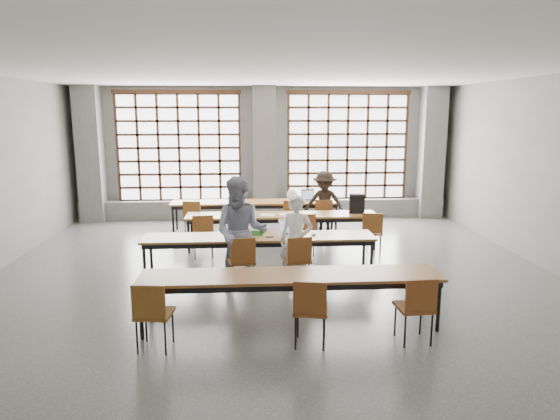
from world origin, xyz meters
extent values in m
plane|color=#4A4A48|center=(0.00, 0.00, 0.00)|extent=(11.00, 11.00, 0.00)
plane|color=silver|center=(0.00, 0.00, 3.50)|extent=(11.00, 11.00, 0.00)
plane|color=#5D5D5A|center=(0.00, 5.50, 1.75)|extent=(10.00, 0.00, 10.00)
plane|color=#5D5D5A|center=(0.00, -5.50, 1.75)|extent=(10.00, 0.00, 10.00)
cube|color=#585856|center=(-4.50, 5.22, 1.75)|extent=(0.60, 0.55, 3.50)
cube|color=#585856|center=(0.00, 5.22, 1.75)|extent=(0.60, 0.55, 3.50)
cube|color=#585856|center=(4.50, 5.22, 1.75)|extent=(0.60, 0.55, 3.50)
cube|color=white|center=(-2.25, 5.48, 1.90)|extent=(3.20, 0.02, 2.80)
cube|color=black|center=(-2.25, 5.40, 1.90)|extent=(3.20, 0.05, 2.80)
cube|color=black|center=(-2.25, 5.40, 0.45)|extent=(3.32, 0.07, 0.10)
cube|color=black|center=(-2.25, 5.40, 3.35)|extent=(3.32, 0.07, 0.10)
cube|color=white|center=(2.25, 5.48, 1.90)|extent=(3.20, 0.02, 2.80)
cube|color=black|center=(2.25, 5.40, 1.90)|extent=(3.20, 0.05, 2.80)
cube|color=black|center=(2.25, 5.40, 0.45)|extent=(3.32, 0.07, 0.10)
cube|color=black|center=(2.25, 5.40, 3.35)|extent=(3.32, 0.07, 0.10)
cube|color=#585856|center=(0.00, 5.30, 0.25)|extent=(9.80, 0.35, 0.50)
cube|color=brown|center=(-0.27, 3.81, 0.71)|extent=(4.00, 0.70, 0.04)
cube|color=black|center=(-0.27, 3.81, 0.65)|extent=(3.90, 0.64, 0.08)
cylinder|color=black|center=(-2.19, 3.52, 0.34)|extent=(0.05, 0.05, 0.69)
cylinder|color=black|center=(-2.19, 4.10, 0.34)|extent=(0.05, 0.05, 0.69)
cylinder|color=black|center=(1.65, 3.52, 0.34)|extent=(0.05, 0.05, 0.69)
cylinder|color=black|center=(1.65, 4.10, 0.34)|extent=(0.05, 0.05, 0.69)
cube|color=brown|center=(0.27, 2.25, 0.71)|extent=(4.00, 0.70, 0.04)
cube|color=black|center=(0.27, 2.25, 0.65)|extent=(3.90, 0.64, 0.08)
cylinder|color=black|center=(-1.65, 1.96, 0.34)|extent=(0.05, 0.05, 0.69)
cylinder|color=black|center=(-1.65, 2.54, 0.34)|extent=(0.05, 0.05, 0.69)
cylinder|color=black|center=(2.19, 1.96, 0.34)|extent=(0.05, 0.05, 0.69)
cylinder|color=black|center=(2.19, 2.54, 0.34)|extent=(0.05, 0.05, 0.69)
cube|color=brown|center=(-0.25, 0.42, 0.71)|extent=(4.00, 0.70, 0.04)
cube|color=black|center=(-0.25, 0.42, 0.65)|extent=(3.90, 0.64, 0.08)
cylinder|color=black|center=(-2.17, 0.13, 0.34)|extent=(0.05, 0.05, 0.69)
cylinder|color=black|center=(-2.17, 0.71, 0.34)|extent=(0.05, 0.05, 0.69)
cylinder|color=black|center=(1.67, 0.13, 0.34)|extent=(0.05, 0.05, 0.69)
cylinder|color=black|center=(1.67, 0.71, 0.34)|extent=(0.05, 0.05, 0.69)
cube|color=brown|center=(0.13, -1.67, 0.71)|extent=(4.00, 0.70, 0.04)
cube|color=black|center=(0.13, -1.67, 0.65)|extent=(3.90, 0.64, 0.08)
cylinder|color=black|center=(-1.79, -1.96, 0.34)|extent=(0.05, 0.05, 0.69)
cylinder|color=black|center=(-1.79, -1.38, 0.34)|extent=(0.05, 0.05, 0.69)
cylinder|color=black|center=(2.05, -1.96, 0.34)|extent=(0.05, 0.05, 0.69)
cylinder|color=black|center=(2.05, -1.38, 0.34)|extent=(0.05, 0.05, 0.69)
cube|color=brown|center=(-1.67, 3.26, 0.45)|extent=(0.48, 0.48, 0.04)
cube|color=brown|center=(-1.70, 3.06, 0.68)|extent=(0.40, 0.09, 0.40)
cylinder|color=black|center=(-1.67, 3.26, 0.23)|extent=(0.02, 0.02, 0.45)
cube|color=brown|center=(0.53, 3.26, 0.45)|extent=(0.46, 0.46, 0.04)
cube|color=brown|center=(0.55, 3.06, 0.68)|extent=(0.40, 0.07, 0.40)
cylinder|color=black|center=(0.53, 3.26, 0.23)|extent=(0.02, 0.02, 0.45)
cube|color=maroon|center=(1.33, 3.26, 0.45)|extent=(0.50, 0.50, 0.04)
cube|color=maroon|center=(1.28, 3.07, 0.68)|extent=(0.40, 0.12, 0.40)
cylinder|color=black|center=(1.33, 3.26, 0.23)|extent=(0.02, 0.02, 0.45)
cube|color=brown|center=(-1.33, 1.70, 0.45)|extent=(0.46, 0.46, 0.04)
cube|color=brown|center=(-1.31, 1.50, 0.68)|extent=(0.40, 0.07, 0.40)
cylinder|color=black|center=(-1.33, 1.70, 0.23)|extent=(0.02, 0.02, 0.45)
cube|color=brown|center=(0.67, 1.70, 0.45)|extent=(0.46, 0.46, 0.04)
cube|color=brown|center=(0.69, 1.50, 0.68)|extent=(0.40, 0.07, 0.40)
cylinder|color=black|center=(0.67, 1.70, 0.23)|extent=(0.02, 0.02, 0.45)
cube|color=brown|center=(2.07, 1.70, 0.45)|extent=(0.51, 0.51, 0.04)
cube|color=brown|center=(2.02, 1.51, 0.68)|extent=(0.40, 0.13, 0.40)
cylinder|color=black|center=(2.07, 1.70, 0.23)|extent=(0.02, 0.02, 0.45)
cube|color=brown|center=(-0.55, -0.13, 0.45)|extent=(0.48, 0.48, 0.04)
cube|color=brown|center=(-0.52, -0.32, 0.68)|extent=(0.40, 0.10, 0.40)
cylinder|color=black|center=(-0.55, -0.13, 0.23)|extent=(0.02, 0.02, 0.45)
cube|color=brown|center=(0.35, -0.13, 0.45)|extent=(0.49, 0.49, 0.04)
cube|color=brown|center=(0.39, -0.32, 0.68)|extent=(0.40, 0.10, 0.40)
cylinder|color=black|center=(0.35, -0.13, 0.23)|extent=(0.02, 0.02, 0.45)
cube|color=brown|center=(-1.57, -2.22, 0.45)|extent=(0.47, 0.47, 0.04)
cube|color=brown|center=(-1.59, -2.42, 0.68)|extent=(0.40, 0.08, 0.40)
cylinder|color=black|center=(-1.57, -2.22, 0.23)|extent=(0.02, 0.02, 0.45)
cube|color=brown|center=(0.33, -2.22, 0.45)|extent=(0.49, 0.49, 0.04)
cube|color=brown|center=(0.29, -2.42, 0.68)|extent=(0.40, 0.10, 0.40)
cylinder|color=black|center=(0.33, -2.22, 0.23)|extent=(0.02, 0.02, 0.45)
cube|color=brown|center=(1.63, -2.22, 0.45)|extent=(0.45, 0.45, 0.04)
cube|color=brown|center=(1.64, -2.42, 0.68)|extent=(0.40, 0.06, 0.40)
cylinder|color=black|center=(1.63, -2.22, 0.23)|extent=(0.02, 0.02, 0.45)
imported|color=white|center=(0.35, -0.08, 0.76)|extent=(0.64, 0.51, 1.53)
imported|color=#19244C|center=(-0.55, -0.08, 0.92)|extent=(0.99, 0.83, 1.83)
imported|color=black|center=(1.33, 3.31, 0.75)|extent=(1.10, 0.84, 1.51)
cube|color=#ADADB1|center=(0.30, 0.47, 0.74)|extent=(0.39, 0.31, 0.02)
cube|color=black|center=(0.30, 0.46, 0.75)|extent=(0.32, 0.22, 0.00)
cube|color=#ADADB1|center=(0.28, 0.61, 0.86)|extent=(0.37, 0.12, 0.26)
cube|color=#85ABE6|center=(0.28, 0.60, 0.83)|extent=(0.31, 0.09, 0.21)
cube|color=#B1B1B6|center=(1.08, 3.86, 0.74)|extent=(0.43, 0.38, 0.02)
cube|color=black|center=(1.08, 3.85, 0.75)|extent=(0.35, 0.28, 0.00)
cube|color=#B1B1B6|center=(1.02, 3.99, 0.86)|extent=(0.36, 0.20, 0.26)
cube|color=#93B7FE|center=(1.03, 3.98, 0.83)|extent=(0.31, 0.16, 0.21)
ellipsoid|color=silver|center=(0.70, 0.40, 0.75)|extent=(0.12, 0.10, 0.04)
cube|color=#2B7F29|center=(-0.30, 0.50, 0.78)|extent=(0.26, 0.13, 0.09)
cube|color=black|center=(-0.07, 0.32, 0.74)|extent=(0.14, 0.10, 0.01)
cube|color=white|center=(-0.03, 2.20, 0.73)|extent=(0.34, 0.28, 0.00)
cube|color=silver|center=(0.37, 2.25, 0.73)|extent=(0.30, 0.22, 0.00)
cube|color=black|center=(1.87, 2.30, 0.93)|extent=(0.35, 0.25, 0.40)
ellipsoid|color=white|center=(0.63, 3.86, 0.87)|extent=(0.31, 0.27, 0.29)
cube|color=#B42016|center=(-1.57, -2.22, 0.50)|extent=(0.22, 0.15, 0.06)
camera|label=1|loc=(-0.41, -7.97, 2.85)|focal=32.00mm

